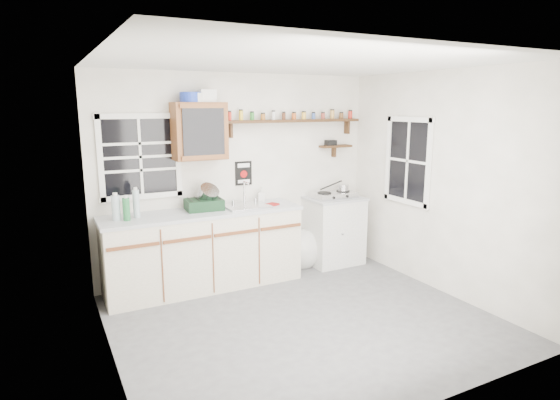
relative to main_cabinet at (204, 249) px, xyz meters
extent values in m
cube|color=#4D4D4F|center=(0.58, -1.30, -0.47)|extent=(3.60, 3.20, 0.02)
cube|color=silver|center=(0.58, -1.30, 2.05)|extent=(3.60, 3.20, 0.02)
cube|color=#B6B1A3|center=(-1.23, -1.30, 0.79)|extent=(0.02, 3.20, 2.50)
cube|color=#B6B1A3|center=(2.40, -1.30, 0.79)|extent=(0.02, 3.20, 2.50)
cube|color=#B6B1A3|center=(0.58, 0.31, 0.79)|extent=(3.60, 0.02, 2.50)
cube|color=#B6B1A3|center=(0.58, -2.91, 0.79)|extent=(3.60, 0.02, 2.50)
cube|color=#B9AE9A|center=(0.00, 0.00, -0.02)|extent=(2.27, 0.60, 0.88)
cube|color=#ADB0B5|center=(0.00, 0.00, 0.44)|extent=(2.31, 0.62, 0.04)
cube|color=brown|center=(-0.85, -0.31, 0.24)|extent=(0.53, 0.02, 0.03)
cube|color=brown|center=(-0.28, -0.31, 0.24)|extent=(0.53, 0.02, 0.03)
cube|color=brown|center=(0.28, -0.31, 0.24)|extent=(0.53, 0.02, 0.03)
cube|color=brown|center=(0.85, -0.31, 0.24)|extent=(0.53, 0.02, 0.03)
cube|color=#B7B6B0|center=(1.83, 0.03, -0.02)|extent=(0.70, 0.55, 0.88)
cube|color=#ADB0B5|center=(1.83, 0.03, 0.43)|extent=(0.73, 0.57, 0.03)
cube|color=#BAB9BE|center=(0.53, 0.00, 0.46)|extent=(0.52, 0.44, 0.03)
cylinder|color=#BAB9BE|center=(0.58, 0.16, 0.60)|extent=(0.02, 0.02, 0.28)
cylinder|color=#BAB9BE|center=(0.58, 0.10, 0.73)|extent=(0.02, 0.14, 0.02)
cube|color=brown|center=(0.03, 0.15, 1.36)|extent=(0.60, 0.30, 0.65)
cube|color=black|center=(0.03, -0.01, 1.36)|extent=(0.48, 0.02, 0.52)
cylinder|color=#1932A5|center=(-0.05, 0.15, 1.74)|extent=(0.24, 0.24, 0.11)
cube|color=silver|center=(0.14, 0.15, 1.76)|extent=(0.18, 0.15, 0.14)
cylinder|color=silver|center=(0.01, 0.10, 1.74)|extent=(0.12, 0.12, 0.10)
cube|color=black|center=(1.31, 0.21, 1.46)|extent=(1.91, 0.18, 0.04)
cube|color=black|center=(0.45, 0.25, 1.36)|extent=(0.03, 0.10, 0.18)
cube|color=black|center=(2.17, 0.25, 1.36)|extent=(0.03, 0.10, 0.18)
cylinder|color=red|center=(0.43, 0.21, 1.53)|extent=(0.05, 0.05, 0.10)
cylinder|color=black|center=(0.43, 0.21, 1.58)|extent=(0.04, 0.04, 0.02)
cylinder|color=gold|center=(0.58, 0.21, 1.53)|extent=(0.05, 0.05, 0.11)
cylinder|color=black|center=(0.58, 0.21, 1.60)|extent=(0.05, 0.05, 0.02)
cylinder|color=#267226|center=(0.73, 0.21, 1.52)|extent=(0.05, 0.05, 0.09)
cylinder|color=black|center=(0.73, 0.21, 1.57)|extent=(0.05, 0.05, 0.02)
cylinder|color=#99591E|center=(0.87, 0.21, 1.51)|extent=(0.06, 0.06, 0.07)
cylinder|color=black|center=(0.87, 0.21, 1.56)|extent=(0.05, 0.05, 0.02)
cylinder|color=silver|center=(1.02, 0.21, 1.53)|extent=(0.05, 0.05, 0.10)
cylinder|color=black|center=(1.02, 0.21, 1.58)|extent=(0.04, 0.04, 0.02)
cylinder|color=#4C2614|center=(1.16, 0.21, 1.52)|extent=(0.04, 0.04, 0.08)
cylinder|color=black|center=(1.16, 0.21, 1.57)|extent=(0.04, 0.04, 0.02)
cylinder|color=#B24C19|center=(1.31, 0.21, 1.52)|extent=(0.06, 0.06, 0.08)
cylinder|color=black|center=(1.31, 0.21, 1.56)|extent=(0.05, 0.05, 0.02)
cylinder|color=gold|center=(1.46, 0.21, 1.52)|extent=(0.06, 0.06, 0.09)
cylinder|color=black|center=(1.46, 0.21, 1.57)|extent=(0.05, 0.05, 0.02)
cylinder|color=#334C8C|center=(1.60, 0.21, 1.51)|extent=(0.05, 0.05, 0.08)
cylinder|color=black|center=(1.60, 0.21, 1.56)|extent=(0.05, 0.05, 0.02)
cylinder|color=maroon|center=(1.75, 0.21, 1.51)|extent=(0.05, 0.05, 0.07)
cylinder|color=black|center=(1.75, 0.21, 1.56)|extent=(0.05, 0.05, 0.02)
cylinder|color=#BF8C3F|center=(1.89, 0.21, 1.53)|extent=(0.06, 0.06, 0.11)
cylinder|color=black|center=(1.89, 0.21, 1.59)|extent=(0.05, 0.05, 0.02)
cylinder|color=brown|center=(2.04, 0.21, 1.51)|extent=(0.06, 0.06, 0.07)
cylinder|color=black|center=(2.04, 0.21, 1.56)|extent=(0.05, 0.05, 0.02)
cylinder|color=red|center=(2.19, 0.21, 1.53)|extent=(0.06, 0.06, 0.10)
cylinder|color=black|center=(2.19, 0.21, 1.58)|extent=(0.05, 0.05, 0.02)
cube|color=black|center=(1.96, 0.22, 1.11)|extent=(0.45, 0.15, 0.03)
cube|color=black|center=(1.96, 0.26, 1.03)|extent=(0.03, 0.08, 0.14)
cube|color=black|center=(1.88, 0.22, 1.16)|extent=(0.14, 0.10, 0.07)
cube|color=black|center=(0.63, 0.29, 0.82)|extent=(0.22, 0.01, 0.30)
cube|color=white|center=(0.63, 0.28, 0.92)|extent=(0.16, 0.00, 0.05)
cylinder|color=#A50C0C|center=(0.63, 0.28, 0.81)|extent=(0.09, 0.01, 0.09)
cube|color=white|center=(0.63, 0.28, 0.72)|extent=(0.16, 0.00, 0.04)
cube|color=black|center=(-0.62, 0.29, 1.09)|extent=(0.85, 0.02, 0.90)
cube|color=white|center=(-0.62, 0.29, 1.09)|extent=(0.93, 0.03, 0.98)
cube|color=black|center=(2.37, -0.75, 0.99)|extent=(0.02, 0.70, 1.00)
cube|color=white|center=(2.37, -0.75, 0.99)|extent=(0.03, 0.78, 1.08)
cylinder|color=#A1B6BC|center=(-0.95, 0.00, 0.59)|extent=(0.09, 0.09, 0.27)
cylinder|color=silver|center=(-0.95, 0.00, 0.74)|extent=(0.05, 0.05, 0.03)
cylinder|color=#246C38|center=(-0.86, -0.05, 0.58)|extent=(0.07, 0.07, 0.24)
cylinder|color=silver|center=(-0.86, -0.05, 0.72)|extent=(0.04, 0.04, 0.03)
cylinder|color=#A1B6BC|center=(-0.74, 0.03, 0.61)|extent=(0.07, 0.07, 0.30)
cylinder|color=silver|center=(-0.74, 0.03, 0.78)|extent=(0.04, 0.04, 0.03)
cube|color=black|center=(0.04, 0.07, 0.52)|extent=(0.44, 0.34, 0.13)
cylinder|color=#BAB9BE|center=(0.09, 0.07, 0.65)|extent=(0.29, 0.32, 0.25)
imported|color=silver|center=(0.83, 0.18, 0.55)|extent=(0.11, 0.11, 0.18)
cube|color=maroon|center=(0.85, -0.08, 0.47)|extent=(0.17, 0.16, 0.02)
cube|color=#BAB9BE|center=(1.81, 0.01, 0.49)|extent=(0.60, 0.32, 0.07)
cylinder|color=black|center=(1.66, 0.01, 0.53)|extent=(0.18, 0.18, 0.01)
cylinder|color=black|center=(1.96, 0.01, 0.53)|extent=(0.18, 0.18, 0.01)
cylinder|color=#BAB9BE|center=(1.96, 0.01, 0.57)|extent=(0.15, 0.15, 0.09)
cylinder|color=black|center=(1.81, 0.08, 0.61)|extent=(0.23, 0.20, 0.15)
ellipsoid|color=silver|center=(1.38, 0.10, -0.24)|extent=(0.47, 0.42, 0.49)
cone|color=silver|center=(1.40, 0.10, -0.01)|extent=(0.13, 0.13, 0.13)
camera|label=1|loc=(-1.64, -5.06, 1.66)|focal=30.00mm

